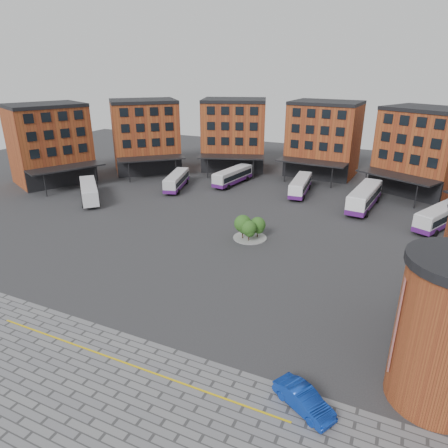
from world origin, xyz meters
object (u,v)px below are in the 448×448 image
at_px(bus_a, 89,190).
at_px(bus_e, 364,197).
at_px(bus_c, 233,176).
at_px(blue_car, 304,399).
at_px(bus_b, 177,180).
at_px(bus_d, 300,185).
at_px(tree_island, 249,227).
at_px(bus_f, 440,217).

height_order(bus_a, bus_e, bus_e).
xyz_separation_m(bus_a, bus_c, (17.72, 19.03, -0.18)).
bearing_deg(blue_car, bus_c, 57.66).
bearing_deg(blue_car, bus_e, 30.83).
relative_size(bus_a, blue_car, 2.08).
height_order(bus_b, bus_d, bus_d).
bearing_deg(tree_island, blue_car, -61.13).
bearing_deg(bus_e, bus_d, 170.44).
height_order(bus_e, blue_car, bus_e).
height_order(bus_c, bus_e, bus_e).
xyz_separation_m(tree_island, bus_b, (-20.41, 15.75, -0.19)).
xyz_separation_m(tree_island, bus_f, (22.44, 14.71, -0.09)).
height_order(bus_f, blue_car, bus_f).
height_order(bus_a, blue_car, bus_a).
bearing_deg(bus_d, tree_island, -97.40).
xyz_separation_m(bus_e, blue_car, (1.36, -42.97, -1.13)).
relative_size(tree_island, bus_f, 0.41).
bearing_deg(bus_d, bus_b, -168.81).
height_order(bus_d, bus_f, bus_f).
height_order(tree_island, bus_f, tree_island).
height_order(bus_a, bus_b, bus_a).
bearing_deg(bus_a, bus_c, 2.04).
distance_m(bus_b, blue_car, 52.27).
bearing_deg(bus_a, bus_b, 6.72).
height_order(bus_c, bus_f, bus_f).
distance_m(bus_b, bus_e, 32.52).
distance_m(tree_island, bus_a, 30.19).
xyz_separation_m(bus_b, bus_c, (8.15, 6.90, 0.07)).
bearing_deg(bus_c, blue_car, -52.60).
height_order(bus_e, bus_f, bus_e).
bearing_deg(tree_island, bus_c, 118.42).
bearing_deg(bus_c, bus_e, -0.31).
height_order(tree_island, bus_d, tree_island).
relative_size(bus_c, bus_d, 1.03).
distance_m(bus_a, bus_f, 53.57).
xyz_separation_m(bus_a, bus_d, (30.91, 18.31, -0.22)).
bearing_deg(tree_island, bus_a, 173.10).
distance_m(bus_d, blue_car, 47.75).
distance_m(bus_b, bus_f, 42.86).
distance_m(tree_island, bus_d, 21.95).
bearing_deg(bus_c, tree_island, -52.83).
bearing_deg(bus_f, bus_c, -167.17).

